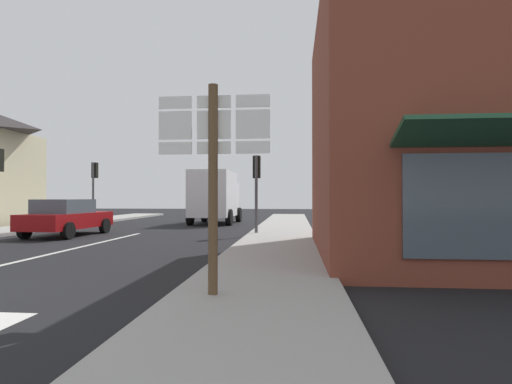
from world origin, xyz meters
TOP-DOWN VIEW (x-y plane):
  - ground_plane at (0.00, 10.00)m, footprint 80.00×80.00m
  - sidewalk_right at (6.08, 8.00)m, footprint 2.60×44.00m
  - lane_centre_stripe at (0.00, 6.00)m, footprint 0.16×12.00m
  - brick_storefront_right at (11.35, 5.96)m, footprint 8.23×8.47m
  - sedan_far at (-2.49, 10.71)m, footprint 2.11×4.27m
  - delivery_truck at (1.95, 18.91)m, footprint 2.55×5.04m
  - route_sign_post at (5.44, 0.86)m, footprint 1.66×0.14m
  - traffic_light_far_left at (-5.08, 18.14)m, footprint 0.30×0.49m
  - traffic_light_near_right at (5.08, 11.50)m, footprint 0.30×0.49m

SIDE VIEW (x-z plane):
  - ground_plane at x=0.00m, z-range 0.00..0.00m
  - lane_centre_stripe at x=0.00m, z-range 0.00..0.01m
  - sidewalk_right at x=6.08m, z-range 0.00..0.14m
  - sedan_far at x=-2.49m, z-range 0.03..1.50m
  - delivery_truck at x=1.95m, z-range 0.13..3.18m
  - route_sign_post at x=5.44m, z-range 0.40..3.60m
  - traffic_light_near_right at x=5.08m, z-range 0.77..4.00m
  - traffic_light_far_left at x=-5.08m, z-range 0.86..4.45m
  - brick_storefront_right at x=11.35m, z-range 0.00..6.43m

